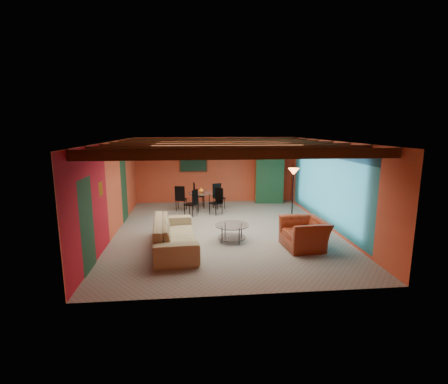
{
  "coord_description": "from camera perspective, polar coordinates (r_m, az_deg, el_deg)",
  "views": [
    {
      "loc": [
        -0.96,
        -9.65,
        3.09
      ],
      "look_at": [
        0.0,
        0.2,
        1.15
      ],
      "focal_mm": 26.47,
      "sensor_mm": 36.0,
      "label": 1
    }
  ],
  "objects": [
    {
      "name": "ceiling_fan",
      "position": [
        9.72,
        0.12,
        6.79
      ],
      "size": [
        1.5,
        1.5,
        0.44
      ],
      "primitive_type": null,
      "color": "#472614",
      "rests_on": "ceiling"
    },
    {
      "name": "armchair",
      "position": [
        8.89,
        13.73,
        -6.99
      ],
      "size": [
        1.12,
        1.25,
        0.76
      ],
      "primitive_type": "imported",
      "rotation": [
        0.0,
        0.0,
        -1.48
      ],
      "color": "maroon",
      "rests_on": "ground"
    },
    {
      "name": "room",
      "position": [
        9.83,
        0.05,
        6.84
      ],
      "size": [
        6.52,
        8.01,
        2.71
      ],
      "color": "gray",
      "rests_on": "ground"
    },
    {
      "name": "floor_lamp",
      "position": [
        11.18,
        11.77,
        -0.47
      ],
      "size": [
        0.46,
        0.46,
        1.79
      ],
      "primitive_type": null,
      "rotation": [
        0.0,
        0.0,
        -0.37
      ],
      "color": "black",
      "rests_on": "ground"
    },
    {
      "name": "dining_table",
      "position": [
        12.37,
        -3.97,
        -1.09
      ],
      "size": [
        2.46,
        2.46,
        0.97
      ],
      "primitive_type": null,
      "rotation": [
        0.0,
        0.0,
        0.41
      ],
      "color": "silver",
      "rests_on": "ground"
    },
    {
      "name": "sofa",
      "position": [
        8.66,
        -8.5,
        -7.21
      ],
      "size": [
        1.25,
        2.74,
        0.78
      ],
      "primitive_type": "imported",
      "rotation": [
        0.0,
        0.0,
        1.65
      ],
      "color": "#90815D",
      "rests_on": "ground"
    },
    {
      "name": "potted_plant",
      "position": [
        13.75,
        7.79,
        7.14
      ],
      "size": [
        0.56,
        0.52,
        0.49
      ],
      "primitive_type": "imported",
      "rotation": [
        0.0,
        0.0,
        -0.4
      ],
      "color": "#26661E",
      "rests_on": "armoire"
    },
    {
      "name": "vase",
      "position": [
        12.26,
        -4.01,
        1.58
      ],
      "size": [
        0.23,
        0.23,
        0.2
      ],
      "primitive_type": "imported",
      "rotation": [
        0.0,
        0.0,
        0.21
      ],
      "color": "orange",
      "rests_on": "dining_table"
    },
    {
      "name": "painting",
      "position": [
        13.68,
        -5.31,
        5.01
      ],
      "size": [
        1.05,
        0.03,
        0.65
      ],
      "primitive_type": "cube",
      "color": "black",
      "rests_on": "wall_back"
    },
    {
      "name": "coffee_table",
      "position": [
        9.17,
        1.38,
        -7.04
      ],
      "size": [
        1.15,
        1.15,
        0.47
      ],
      "primitive_type": null,
      "rotation": [
        0.0,
        0.0,
        -0.28
      ],
      "color": "silver",
      "rests_on": "ground"
    },
    {
      "name": "armoire",
      "position": [
        13.88,
        7.66,
        2.17
      ],
      "size": [
        1.15,
        0.65,
        1.92
      ],
      "primitive_type": "cube",
      "rotation": [
        0.0,
        0.0,
        -0.11
      ],
      "color": "brown",
      "rests_on": "ground"
    }
  ]
}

